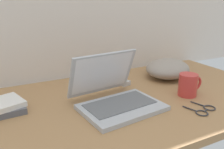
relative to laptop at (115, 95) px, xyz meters
name	(u,v)px	position (x,y,z in m)	size (l,w,h in m)	color
desk	(112,105)	(0.01, 0.04, -0.06)	(1.60, 0.76, 0.03)	#A87A4C
laptop	(115,95)	(0.00, 0.00, 0.00)	(0.34, 0.33, 0.21)	#B2B5BA
coffee_mug	(188,85)	(0.34, -0.06, 0.01)	(0.12, 0.08, 0.10)	red
remote_control_near	(117,80)	(0.14, 0.24, -0.03)	(0.08, 0.17, 0.02)	#B7B7B7
eyeglasses	(205,110)	(0.29, -0.21, -0.04)	(0.12, 0.13, 0.01)	#333338
cushion	(168,68)	(0.43, 0.19, 0.00)	(0.27, 0.23, 0.10)	gray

